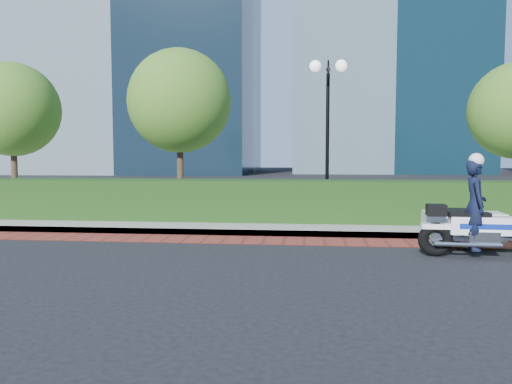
# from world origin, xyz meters

# --- Properties ---
(ground) EXTENTS (120.00, 120.00, 0.00)m
(ground) POSITION_xyz_m (0.00, 0.00, 0.00)
(ground) COLOR black
(ground) RESTS_ON ground
(brick_strip) EXTENTS (60.00, 1.00, 0.01)m
(brick_strip) POSITION_xyz_m (0.00, 1.50, 0.01)
(brick_strip) COLOR maroon
(brick_strip) RESTS_ON ground
(sidewalk) EXTENTS (60.00, 8.00, 0.15)m
(sidewalk) POSITION_xyz_m (0.00, 6.00, 0.07)
(sidewalk) COLOR gray
(sidewalk) RESTS_ON ground
(hedge_main) EXTENTS (18.00, 1.20, 1.00)m
(hedge_main) POSITION_xyz_m (0.00, 3.60, 0.65)
(hedge_main) COLOR #1A3210
(hedge_main) RESTS_ON sidewalk
(lamppost) EXTENTS (1.02, 0.70, 4.21)m
(lamppost) POSITION_xyz_m (1.00, 5.20, 2.96)
(lamppost) COLOR black
(lamppost) RESTS_ON sidewalk
(tree_a) EXTENTS (3.00, 3.00, 4.58)m
(tree_a) POSITION_xyz_m (-9.00, 6.50, 3.22)
(tree_a) COLOR #332319
(tree_a) RESTS_ON sidewalk
(tree_b) EXTENTS (3.20, 3.20, 4.89)m
(tree_b) POSITION_xyz_m (-3.50, 6.50, 3.43)
(tree_b) COLOR #332319
(tree_b) RESTS_ON sidewalk
(police_motorcycle) EXTENTS (2.25, 1.61, 1.82)m
(police_motorcycle) POSITION_xyz_m (3.47, 0.51, 0.62)
(police_motorcycle) COLOR black
(police_motorcycle) RESTS_ON ground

